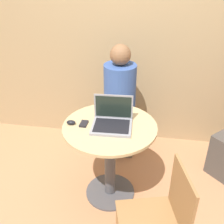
% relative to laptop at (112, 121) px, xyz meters
% --- Properties ---
extents(ground_plane, '(12.00, 12.00, 0.00)m').
position_rel_laptop_xyz_m(ground_plane, '(-0.02, -0.00, -0.81)').
color(ground_plane, tan).
extents(back_wall, '(7.00, 0.05, 2.60)m').
position_rel_laptop_xyz_m(back_wall, '(-0.02, 1.02, 0.49)').
color(back_wall, tan).
rests_on(back_wall, ground_plane).
extents(round_table, '(0.78, 0.78, 0.77)m').
position_rel_laptop_xyz_m(round_table, '(-0.02, -0.00, -0.28)').
color(round_table, '#4C4C51').
rests_on(round_table, ground_plane).
extents(laptop, '(0.33, 0.28, 0.23)m').
position_rel_laptop_xyz_m(laptop, '(0.00, 0.00, 0.00)').
color(laptop, gray).
rests_on(laptop, round_table).
extents(cell_phone, '(0.06, 0.10, 0.02)m').
position_rel_laptop_xyz_m(cell_phone, '(-0.23, -0.02, -0.04)').
color(cell_phone, black).
rests_on(cell_phone, round_table).
extents(computer_mouse, '(0.08, 0.05, 0.04)m').
position_rel_laptop_xyz_m(computer_mouse, '(-0.34, -0.04, -0.03)').
color(computer_mouse, black).
rests_on(computer_mouse, round_table).
extents(chair_empty, '(0.49, 0.49, 0.87)m').
position_rel_laptop_xyz_m(chair_empty, '(0.41, -0.63, -0.36)').
color(chair_empty, '#9E7042').
rests_on(chair_empty, ground_plane).
extents(person_seated, '(0.35, 0.52, 1.27)m').
position_rel_laptop_xyz_m(person_seated, '(-0.02, 0.69, -0.28)').
color(person_seated, brown).
rests_on(person_seated, ground_plane).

